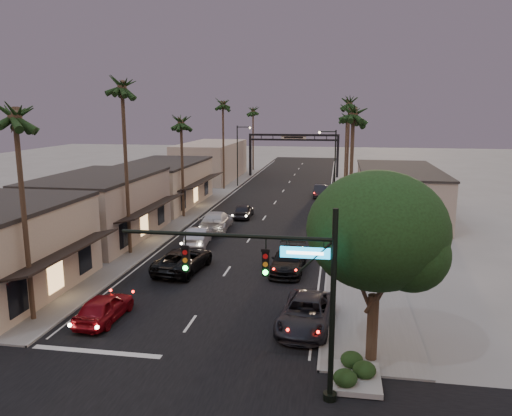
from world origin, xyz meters
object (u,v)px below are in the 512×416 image
(palm_rb, at_px, (350,100))
(oncoming_silver, at_px, (199,236))
(traffic_signal, at_px, (283,276))
(arch, at_px, (294,144))
(palm_ra, at_px, (354,108))
(streetlight_right, at_px, (333,161))
(corner_tree, at_px, (379,235))
(palm_lc, at_px, (181,118))
(palm_rc, at_px, (347,115))
(palm_lb, at_px, (122,82))
(oncoming_red, at_px, (104,307))
(palm_ld, at_px, (223,101))
(curbside_near, at_px, (306,313))
(curbside_black, at_px, (288,260))
(palm_la, at_px, (14,108))
(oncoming_pickup, at_px, (183,260))
(streetlight_left, at_px, (239,151))
(palm_far, at_px, (253,109))

(palm_rb, xyz_separation_m, oncoming_silver, (-12.53, -18.53, -11.62))
(traffic_signal, distance_m, arch, 66.24)
(palm_ra, bearing_deg, streetlight_right, 94.57)
(corner_tree, bearing_deg, palm_lc, 122.34)
(arch, xyz_separation_m, palm_rc, (8.60, -6.00, 4.94))
(palm_lb, distance_m, oncoming_red, 18.08)
(palm_lc, relative_size, palm_rc, 1.00)
(palm_ld, bearing_deg, oncoming_silver, -81.01)
(curbside_near, bearing_deg, curbside_black, 106.85)
(palm_rb, height_order, curbside_near, palm_rb)
(palm_lc, bearing_deg, oncoming_red, -81.68)
(palm_lc, xyz_separation_m, oncoming_silver, (4.67, -10.53, -9.67))
(curbside_black, bearing_deg, oncoming_silver, 147.18)
(palm_ra, distance_m, oncoming_red, 22.32)
(palm_la, distance_m, palm_ld, 46.01)
(corner_tree, xyz_separation_m, streetlight_right, (-2.56, 37.55, -0.65))
(palm_rc, bearing_deg, oncoming_pickup, -104.44)
(palm_ld, height_order, curbside_near, palm_ld)
(traffic_signal, distance_m, curbside_near, 7.87)
(streetlight_left, distance_m, palm_ld, 7.88)
(palm_lc, distance_m, palm_rc, 32.86)
(traffic_signal, xyz_separation_m, streetlight_right, (1.23, 41.00, 0.25))
(palm_lb, distance_m, curbside_black, 18.18)
(corner_tree, height_order, palm_rc, palm_rc)
(traffic_signal, bearing_deg, palm_ra, 81.72)
(arch, distance_m, palm_ra, 47.17)
(palm_la, xyz_separation_m, palm_rc, (17.20, 55.00, -0.97))
(streetlight_left, height_order, palm_la, palm_la)
(palm_ra, bearing_deg, palm_rc, 90.00)
(palm_ld, height_order, palm_rb, same)
(palm_la, relative_size, palm_rc, 1.08)
(streetlight_left, xyz_separation_m, palm_rc, (15.52, 6.00, 5.14))
(palm_ld, xyz_separation_m, palm_rc, (17.20, 9.00, -1.95))
(palm_rc, height_order, oncoming_silver, palm_rc)
(streetlight_right, xyz_separation_m, palm_lb, (-15.52, -23.00, 8.06))
(palm_rb, xyz_separation_m, palm_rc, (0.00, 20.00, -1.95))
(streetlight_right, xyz_separation_m, oncoming_red, (-11.66, -35.36, -4.57))
(palm_lb, distance_m, oncoming_silver, 13.87)
(palm_lc, distance_m, oncoming_silver, 15.04)
(arch, bearing_deg, traffic_signal, -85.07)
(arch, distance_m, palm_lb, 49.39)
(curbside_black, bearing_deg, oncoming_pickup, -169.25)
(corner_tree, xyz_separation_m, palm_rc, (-0.88, 56.55, 4.49))
(palm_far, distance_m, curbside_black, 60.54)
(palm_la, height_order, oncoming_pickup, palm_la)
(traffic_signal, bearing_deg, arch, 94.93)
(palm_far, xyz_separation_m, curbside_near, (14.50, -67.41, -10.65))
(streetlight_right, distance_m, curbside_near, 34.72)
(streetlight_right, distance_m, palm_rc, 19.75)
(palm_lb, distance_m, oncoming_pickup, 14.13)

